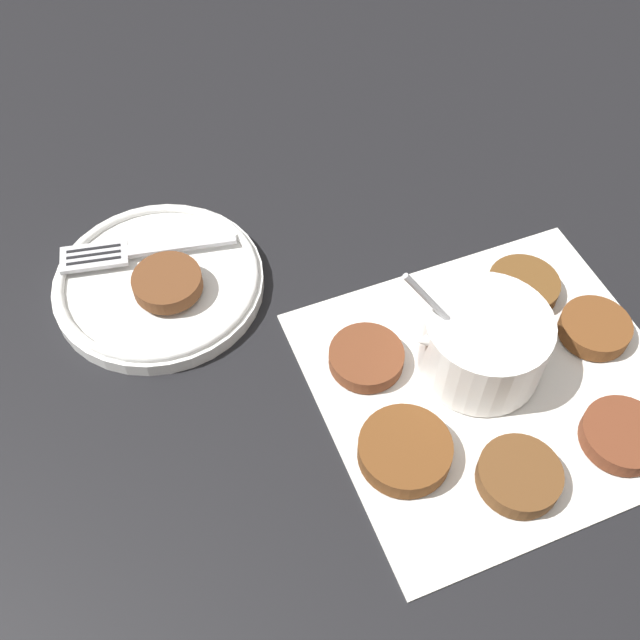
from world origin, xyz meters
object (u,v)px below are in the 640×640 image
object	(u,v)px
serving_plate	(159,282)
fork	(129,252)
fritter_on_plate	(167,282)
sauce_bowl	(483,346)

from	to	relation	value
serving_plate	fork	bearing A→B (deg)	-54.66
fork	fritter_on_plate	bearing A→B (deg)	122.28
serving_plate	fork	world-z (taller)	fork
fritter_on_plate	fork	world-z (taller)	fritter_on_plate
sauce_bowl	fork	world-z (taller)	sauce_bowl
sauce_bowl	serving_plate	bearing A→B (deg)	-29.87
serving_plate	fritter_on_plate	distance (m)	0.02
fritter_on_plate	sauce_bowl	bearing A→B (deg)	152.41
fork	sauce_bowl	bearing A→B (deg)	147.33
sauce_bowl	fork	xyz separation A→B (m)	(0.26, -0.17, -0.01)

